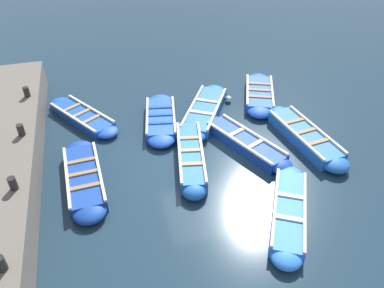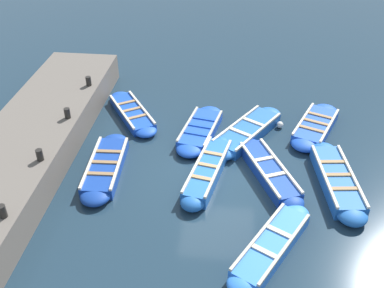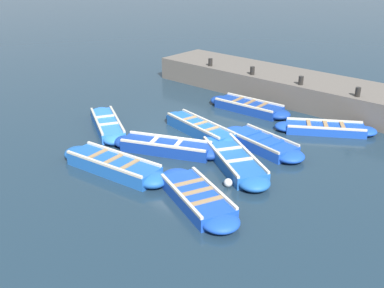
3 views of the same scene
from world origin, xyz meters
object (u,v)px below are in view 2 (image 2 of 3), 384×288
boat_inner_gap (132,113)px  bollard_south (2,211)px  boat_mid_row (337,180)px  buoy_orange_near (280,125)px  boat_outer_left (316,126)px  boat_alongside (208,171)px  boat_drifting (269,171)px  bollard_mid_north (67,113)px  boat_end_of_row (106,167)px  bollard_north (89,81)px  boat_outer_right (200,130)px  boat_bow_out (247,132)px  bollard_mid_south (40,155)px  boat_near_quay (271,246)px

boat_inner_gap → bollard_south: bollard_south is taller
boat_mid_row → buoy_orange_near: size_ratio=16.19×
boat_outer_left → boat_alongside: bearing=39.7°
boat_drifting → bollard_mid_north: bollard_mid_north is taller
boat_drifting → boat_end_of_row: 5.15m
boat_inner_gap → boat_mid_row: (-7.08, 3.33, 0.05)m
bollard_north → bollard_south: size_ratio=1.00×
boat_outer_right → buoy_orange_near: (-2.85, -0.76, -0.05)m
boat_inner_gap → boat_outer_left: boat_outer_left is taller
boat_end_of_row → bollard_north: 4.22m
boat_bow_out → boat_inner_gap: bearing=-11.6°
bollard_mid_south → bollard_south: (0.00, 2.37, 0.00)m
bollard_south → boat_mid_row: bearing=-158.6°
boat_drifting → bollard_mid_south: bearing=10.8°
boat_outer_right → bollard_mid_north: 4.61m
boat_mid_row → boat_alongside: 3.93m
boat_outer_left → bollard_mid_north: bearing=11.7°
boat_outer_left → buoy_orange_near: size_ratio=14.49×
bollard_mid_south → boat_near_quay: bearing=164.8°
boat_alongside → bollard_south: size_ratio=11.03×
boat_bow_out → bollard_north: size_ratio=11.04×
bollard_south → buoy_orange_near: size_ratio=1.42×
bollard_north → boat_outer_right: bearing=163.2°
boat_end_of_row → boat_inner_gap: boat_end_of_row is taller
bollard_mid_north → bollard_south: bearing=90.0°
bollard_mid_north → buoy_orange_near: (-7.21, -1.82, -1.10)m
boat_mid_row → boat_alongside: boat_alongside is taller
boat_drifting → boat_end_of_row: bearing=3.4°
boat_end_of_row → bollard_mid_south: (1.57, 0.97, 1.04)m
bollard_mid_north → boat_inner_gap: bearing=-129.5°
bollard_mid_south → bollard_south: same height
bollard_south → boat_outer_left: bearing=-142.5°
bollard_north → buoy_orange_near: bearing=175.6°
boat_end_of_row → boat_alongside: (-3.24, -0.12, 0.03)m
boat_drifting → bollard_north: 7.63m
boat_inner_gap → boat_near_quay: (-5.01, 6.21, 0.02)m
boat_inner_gap → bollard_north: 2.01m
boat_inner_gap → bollard_mid_north: bearing=50.5°
boat_near_quay → buoy_orange_near: size_ratio=14.49×
boat_mid_row → boat_outer_right: boat_mid_row is taller
boat_inner_gap → boat_outer_left: 6.81m
boat_mid_row → boat_inner_gap: bearing=-25.2°
boat_end_of_row → boat_outer_right: size_ratio=1.06×
boat_alongside → bollard_south: 6.01m
boat_mid_row → bollard_mid_south: bearing=6.9°
boat_inner_gap → bollard_south: bearing=76.2°
boat_drifting → bollard_south: size_ratio=10.57×
boat_inner_gap → boat_near_quay: 7.98m
boat_drifting → boat_near_quay: (0.04, 3.10, -0.02)m
bollard_mid_south → boat_inner_gap: bearing=-110.7°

